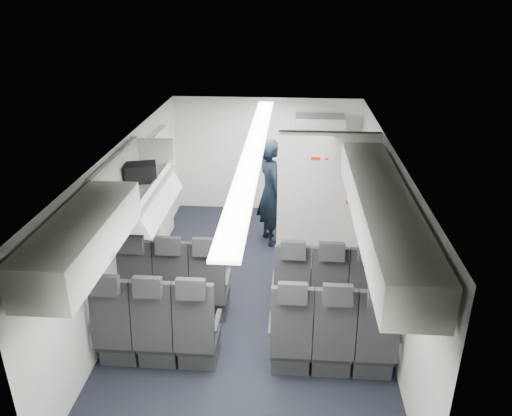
# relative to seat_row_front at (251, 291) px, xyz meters

# --- Properties ---
(cabin_shell) EXTENTS (3.41, 6.01, 2.16)m
(cabin_shell) POSITION_rel_seat_row_front_xyz_m (0.00, 0.53, 0.72)
(cabin_shell) COLOR black
(cabin_shell) RESTS_ON ground
(seat_row_front) EXTENTS (3.33, 0.56, 1.24)m
(seat_row_front) POSITION_rel_seat_row_front_xyz_m (0.00, 0.00, 0.00)
(seat_row_front) COLOR black
(seat_row_front) RESTS_ON cabin_shell
(seat_row_mid) EXTENTS (3.33, 0.56, 1.24)m
(seat_row_mid) POSITION_rel_seat_row_front_xyz_m (0.00, -0.90, 0.00)
(seat_row_mid) COLOR black
(seat_row_mid) RESTS_ON cabin_shell
(overhead_bin_left_rear) EXTENTS (0.53, 1.80, 0.40)m
(overhead_bin_left_rear) POSITION_rel_seat_row_front_xyz_m (-1.40, -1.47, 1.46)
(overhead_bin_left_rear) COLOR silver
(overhead_bin_left_rear) RESTS_ON cabin_shell
(overhead_bin_left_front_open) EXTENTS (0.64, 1.70, 0.72)m
(overhead_bin_left_front_open) POSITION_rel_seat_row_front_xyz_m (-1.44, 0.28, 1.33)
(overhead_bin_left_front_open) COLOR #9E9E93
(overhead_bin_left_front_open) RESTS_ON cabin_shell
(overhead_bin_right_rear) EXTENTS (0.53, 1.80, 0.40)m
(overhead_bin_right_rear) POSITION_rel_seat_row_front_xyz_m (1.40, -1.47, 1.46)
(overhead_bin_right_rear) COLOR silver
(overhead_bin_right_rear) RESTS_ON cabin_shell
(overhead_bin_right_front) EXTENTS (0.53, 1.70, 0.40)m
(overhead_bin_right_front) POSITION_rel_seat_row_front_xyz_m (1.40, 0.28, 1.46)
(overhead_bin_right_front) COLOR silver
(overhead_bin_right_front) RESTS_ON cabin_shell
(bulkhead_partition) EXTENTS (1.40, 0.15, 2.13)m
(bulkhead_partition) POSITION_rel_seat_row_front_xyz_m (0.98, 1.33, 0.67)
(bulkhead_partition) COLOR silver
(bulkhead_partition) RESTS_ON cabin_shell
(galley_unit) EXTENTS (0.85, 0.52, 1.90)m
(galley_unit) POSITION_rel_seat_row_front_xyz_m (0.95, 3.25, 0.55)
(galley_unit) COLOR #939399
(galley_unit) RESTS_ON cabin_shell
(boarding_door) EXTENTS (0.12, 1.27, 1.86)m
(boarding_door) POSITION_rel_seat_row_front_xyz_m (-1.64, 2.09, 0.55)
(boarding_door) COLOR silver
(boarding_door) RESTS_ON cabin_shell
(flight_attendant) EXTENTS (0.65, 0.76, 1.78)m
(flight_attendant) POSITION_rel_seat_row_front_xyz_m (0.15, 2.18, 0.49)
(flight_attendant) COLOR black
(flight_attendant) RESTS_ON ground
(carry_on_bag) EXTENTS (0.45, 0.37, 0.23)m
(carry_on_bag) POSITION_rel_seat_row_front_xyz_m (-1.43, 0.48, 1.39)
(carry_on_bag) COLOR black
(carry_on_bag) RESTS_ON overhead_bin_left_front_open
(papers) EXTENTS (0.18, 0.02, 0.13)m
(papers) POSITION_rel_seat_row_front_xyz_m (0.34, 2.13, 0.59)
(papers) COLOR white
(papers) RESTS_ON flight_attendant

